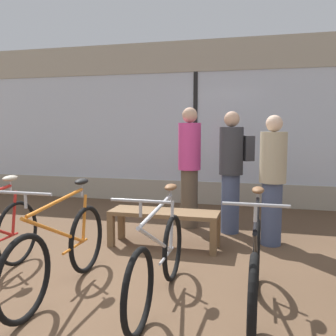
{
  "coord_description": "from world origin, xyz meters",
  "views": [
    {
      "loc": [
        1.35,
        -3.23,
        1.55
      ],
      "look_at": [
        0.0,
        1.94,
        0.95
      ],
      "focal_mm": 40.0,
      "sensor_mm": 36.0,
      "label": 1
    }
  ],
  "objects_px": {
    "bicycle_center_left": "(61,251)",
    "display_bench": "(164,217)",
    "bicycle_center_right": "(159,261)",
    "customer_near_rack": "(272,176)",
    "customer_mid_floor": "(189,165)",
    "customer_by_window": "(232,168)",
    "bicycle_right": "(255,269)"
  },
  "relations": [
    {
      "from": "bicycle_center_right",
      "to": "customer_mid_floor",
      "type": "bearing_deg",
      "value": 95.29
    },
    {
      "from": "bicycle_center_right",
      "to": "customer_mid_floor",
      "type": "distance_m",
      "value": 2.58
    },
    {
      "from": "display_bench",
      "to": "bicycle_right",
      "type": "bearing_deg",
      "value": -51.17
    },
    {
      "from": "display_bench",
      "to": "customer_mid_floor",
      "type": "bearing_deg",
      "value": 82.95
    },
    {
      "from": "bicycle_right",
      "to": "customer_mid_floor",
      "type": "distance_m",
      "value": 2.76
    },
    {
      "from": "display_bench",
      "to": "customer_near_rack",
      "type": "height_order",
      "value": "customer_near_rack"
    },
    {
      "from": "bicycle_center_right",
      "to": "customer_by_window",
      "type": "bearing_deg",
      "value": 79.92
    },
    {
      "from": "bicycle_right",
      "to": "customer_near_rack",
      "type": "bearing_deg",
      "value": 85.47
    },
    {
      "from": "customer_near_rack",
      "to": "customer_by_window",
      "type": "relative_size",
      "value": 0.96
    },
    {
      "from": "customer_near_rack",
      "to": "customer_by_window",
      "type": "distance_m",
      "value": 0.7
    },
    {
      "from": "bicycle_right",
      "to": "display_bench",
      "type": "bearing_deg",
      "value": 128.83
    },
    {
      "from": "bicycle_right",
      "to": "customer_near_rack",
      "type": "distance_m",
      "value": 2.0
    },
    {
      "from": "bicycle_center_right",
      "to": "customer_mid_floor",
      "type": "xyz_separation_m",
      "value": [
        -0.23,
        2.5,
        0.59
      ]
    },
    {
      "from": "bicycle_center_left",
      "to": "customer_by_window",
      "type": "xyz_separation_m",
      "value": [
        1.36,
        2.41,
        0.56
      ]
    },
    {
      "from": "customer_by_window",
      "to": "customer_mid_floor",
      "type": "height_order",
      "value": "customer_mid_floor"
    },
    {
      "from": "customer_by_window",
      "to": "customer_mid_floor",
      "type": "relative_size",
      "value": 0.96
    },
    {
      "from": "bicycle_right",
      "to": "customer_mid_floor",
      "type": "bearing_deg",
      "value": 113.07
    },
    {
      "from": "bicycle_center_left",
      "to": "bicycle_right",
      "type": "bearing_deg",
      "value": 2.17
    },
    {
      "from": "customer_mid_floor",
      "to": "customer_by_window",
      "type": "bearing_deg",
      "value": -11.74
    },
    {
      "from": "customer_near_rack",
      "to": "bicycle_center_right",
      "type": "bearing_deg",
      "value": -116.67
    },
    {
      "from": "bicycle_center_left",
      "to": "customer_near_rack",
      "type": "bearing_deg",
      "value": 46.07
    },
    {
      "from": "display_bench",
      "to": "customer_near_rack",
      "type": "xyz_separation_m",
      "value": [
        1.33,
        0.45,
        0.53
      ]
    },
    {
      "from": "display_bench",
      "to": "customer_by_window",
      "type": "distance_m",
      "value": 1.3
    },
    {
      "from": "bicycle_center_left",
      "to": "display_bench",
      "type": "bearing_deg",
      "value": 69.34
    },
    {
      "from": "display_bench",
      "to": "customer_near_rack",
      "type": "bearing_deg",
      "value": 18.66
    },
    {
      "from": "bicycle_center_right",
      "to": "customer_by_window",
      "type": "distance_m",
      "value": 2.47
    },
    {
      "from": "bicycle_center_left",
      "to": "display_bench",
      "type": "relative_size",
      "value": 1.27
    },
    {
      "from": "bicycle_center_right",
      "to": "display_bench",
      "type": "relative_size",
      "value": 1.22
    },
    {
      "from": "bicycle_center_right",
      "to": "customer_near_rack",
      "type": "xyz_separation_m",
      "value": [
        0.97,
        1.94,
        0.54
      ]
    },
    {
      "from": "display_bench",
      "to": "customer_by_window",
      "type": "bearing_deg",
      "value": 48.39
    },
    {
      "from": "customer_by_window",
      "to": "customer_mid_floor",
      "type": "xyz_separation_m",
      "value": [
        -0.65,
        0.14,
        0.02
      ]
    },
    {
      "from": "bicycle_center_right",
      "to": "customer_near_rack",
      "type": "distance_m",
      "value": 2.24
    }
  ]
}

